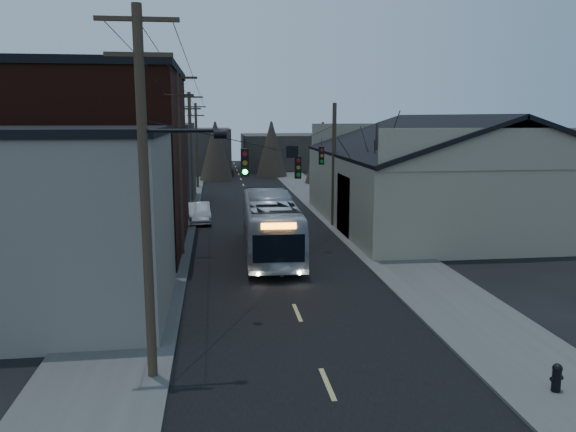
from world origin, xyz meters
name	(u,v)px	position (x,y,z in m)	size (l,w,h in m)	color
ground	(343,422)	(0.00, 0.00, 0.00)	(160.00, 160.00, 0.00)	black
road_surface	(256,216)	(0.00, 30.00, 0.01)	(9.00, 110.00, 0.02)	black
sidewalk_left	(171,217)	(-6.50, 30.00, 0.06)	(4.00, 110.00, 0.12)	#474744
sidewalk_right	(338,213)	(6.50, 30.00, 0.06)	(4.00, 110.00, 0.12)	#474744
building_clapboard	(58,226)	(-9.00, 9.00, 3.50)	(8.00, 8.00, 7.00)	#6E665B
building_brick	(91,163)	(-10.00, 20.00, 5.00)	(10.00, 12.00, 10.00)	black
building_left_far	(139,166)	(-9.50, 36.00, 3.50)	(9.00, 14.00, 7.00)	#2F2A26
warehouse	(444,187)	(13.00, 25.00, 2.70)	(16.16, 20.60, 7.73)	gray
building_far_left	(193,151)	(-6.00, 65.00, 3.00)	(10.00, 12.00, 6.00)	#2F2A26
building_far_right	(284,151)	(7.00, 70.00, 2.50)	(12.00, 14.00, 5.00)	#2F2A26
bare_tree	(375,183)	(6.50, 20.00, 3.60)	(0.40, 0.40, 7.20)	black
utility_lines	(214,158)	(-3.11, 24.14, 4.95)	(11.24, 45.28, 10.50)	#382B1E
bus	(270,225)	(-0.11, 17.66, 1.64)	(2.76, 11.77, 3.28)	#AEB3BA
parked_car	(199,213)	(-4.30, 27.82, 0.72)	(1.52, 4.35, 1.43)	#B4B6BC
fire_hydrant	(557,376)	(6.13, 0.60, 0.55)	(0.38, 0.27, 0.80)	black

